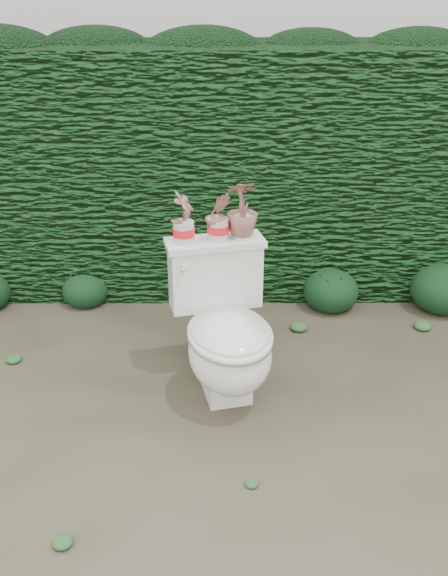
{
  "coord_description": "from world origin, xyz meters",
  "views": [
    {
      "loc": [
        0.05,
        -2.54,
        1.93
      ],
      "look_at": [
        0.07,
        0.23,
        0.55
      ],
      "focal_mm": 38.0,
      "sensor_mm": 36.0,
      "label": 1
    }
  ],
  "objects_px": {
    "potted_plant_center": "(218,218)",
    "potted_plant_right": "(242,211)",
    "potted_plant_left": "(183,219)",
    "toilet": "(226,335)"
  },
  "relations": [
    {
      "from": "potted_plant_left",
      "to": "potted_plant_right",
      "type": "bearing_deg",
      "value": -54.76
    },
    {
      "from": "potted_plant_left",
      "to": "potted_plant_center",
      "type": "height_order",
      "value": "potted_plant_left"
    },
    {
      "from": "potted_plant_right",
      "to": "toilet",
      "type": "bearing_deg",
      "value": 65.35
    },
    {
      "from": "potted_plant_center",
      "to": "potted_plant_right",
      "type": "relative_size",
      "value": 0.83
    },
    {
      "from": "toilet",
      "to": "potted_plant_center",
      "type": "relative_size",
      "value": 3.33
    },
    {
      "from": "potted_plant_center",
      "to": "potted_plant_right",
      "type": "height_order",
      "value": "potted_plant_right"
    },
    {
      "from": "potted_plant_left",
      "to": "potted_plant_right",
      "type": "height_order",
      "value": "potted_plant_right"
    },
    {
      "from": "toilet",
      "to": "potted_plant_right",
      "type": "bearing_deg",
      "value": 59.39
    },
    {
      "from": "potted_plant_center",
      "to": "toilet",
      "type": "bearing_deg",
      "value": -91.67
    },
    {
      "from": "potted_plant_center",
      "to": "potted_plant_right",
      "type": "bearing_deg",
      "value": 2.25
    }
  ]
}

